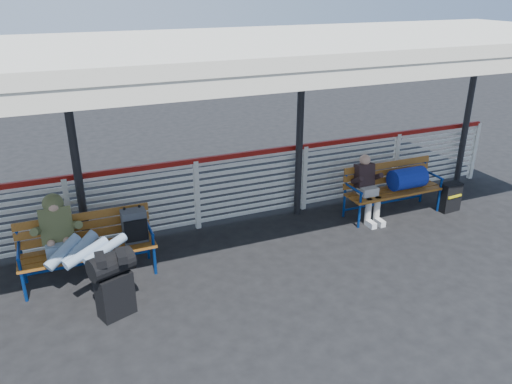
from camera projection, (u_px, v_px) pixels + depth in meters
name	position (u px, v px, depth m)	size (l,w,h in m)	color
ground	(239.00, 285.00, 6.85)	(60.00, 60.00, 0.00)	black
fence	(197.00, 192.00, 8.21)	(12.08, 0.08, 1.24)	silver
canopy	(211.00, 50.00, 6.41)	(12.60, 3.60, 3.16)	silver
luggage_stack	(114.00, 282.00, 6.07)	(0.60, 0.46, 0.87)	black
bench_left	(103.00, 236.00, 6.90)	(1.80, 0.56, 0.94)	#975D1D
bench_right	(401.00, 181.00, 8.80)	(1.80, 0.56, 0.92)	#975D1D
traveler_man	(76.00, 244.00, 6.43)	(0.93, 1.64, 0.77)	#8B9FBB
companion_person	(368.00, 187.00, 8.56)	(0.32, 0.66, 1.15)	beige
suitcase_side	(450.00, 197.00, 9.01)	(0.40, 0.26, 0.53)	black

